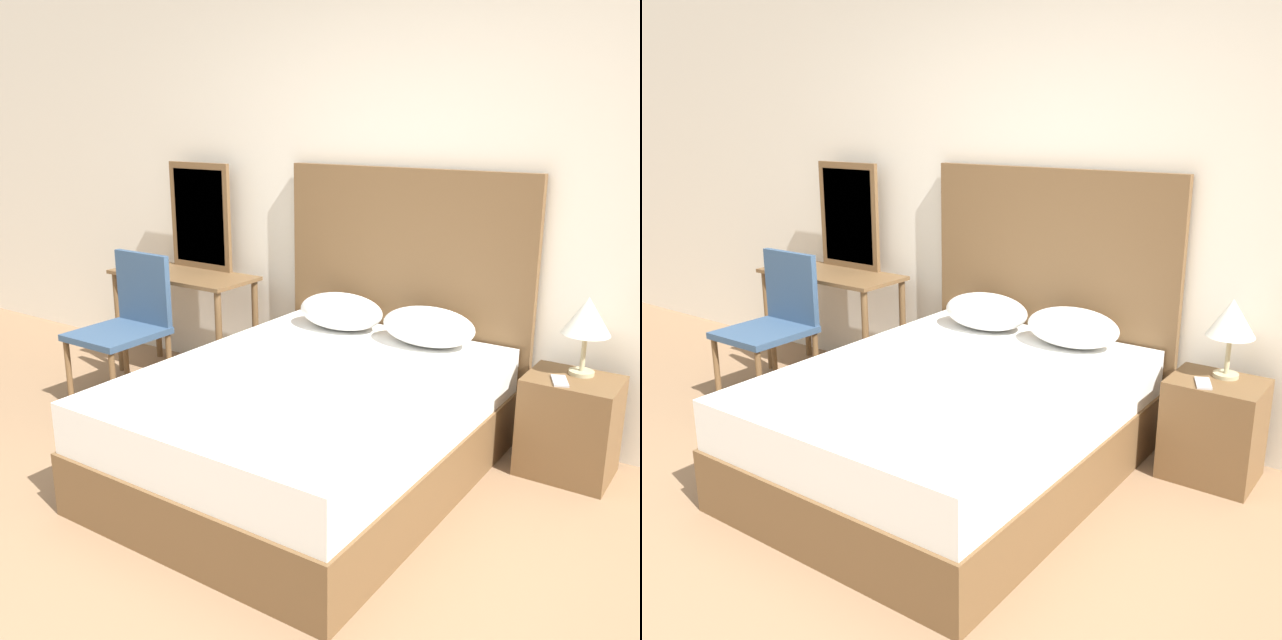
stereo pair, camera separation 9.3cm
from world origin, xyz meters
TOP-DOWN VIEW (x-y plane):
  - ground_plane at (0.00, 0.00)m, footprint 16.00×16.00m
  - wall_back at (0.00, 2.28)m, footprint 10.00×0.06m
  - bed at (-0.03, 1.22)m, footprint 1.49×1.93m
  - headboard at (-0.03, 2.20)m, footprint 1.57×0.05m
  - pillow_left at (-0.31, 1.95)m, footprint 0.53×0.35m
  - pillow_right at (0.26, 1.95)m, footprint 0.53×0.35m
  - phone_on_bed at (-0.11, 1.45)m, footprint 0.14×0.16m
  - nightstand at (1.05, 1.97)m, footprint 0.45×0.37m
  - table_lamp at (1.06, 2.05)m, footprint 0.24×0.24m
  - phone_on_nightstand at (1.00, 1.88)m, footprint 0.12×0.17m
  - vanity_desk at (-1.57, 1.92)m, footprint 1.03×0.45m
  - vanity_mirror at (-1.57, 2.12)m, footprint 0.52×0.03m
  - chair at (-1.56, 1.42)m, footprint 0.47×0.51m

SIDE VIEW (x-z plane):
  - ground_plane at x=0.00m, z-range 0.00..0.00m
  - nightstand at x=1.05m, z-range 0.00..0.52m
  - bed at x=-0.03m, z-range 0.00..0.55m
  - phone_on_nightstand at x=1.00m, z-range 0.52..0.53m
  - chair at x=-1.56m, z-range 0.07..1.00m
  - phone_on_bed at x=-0.11m, z-range 0.55..0.56m
  - vanity_desk at x=-1.57m, z-range 0.24..0.98m
  - pillow_left at x=-0.31m, z-range 0.55..0.76m
  - pillow_right at x=0.26m, z-range 0.55..0.76m
  - headboard at x=-0.03m, z-range 0.00..1.49m
  - table_lamp at x=1.06m, z-range 0.61..1.01m
  - vanity_mirror at x=-1.57m, z-range 0.74..1.47m
  - wall_back at x=0.00m, z-range 0.00..2.70m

